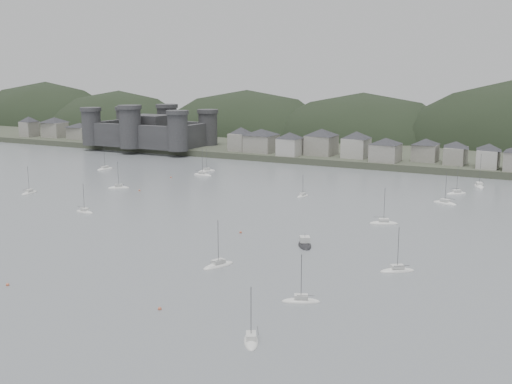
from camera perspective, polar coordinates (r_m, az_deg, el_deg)
The scene contains 9 objects.
ground at distance 130.56m, azimuth -15.74°, elevation -8.15°, with size 900.00×900.00×0.00m, color slate.
far_shore_land at distance 395.15m, azimuth 15.14°, elevation 4.73°, with size 900.00×250.00×3.00m, color #383D2D.
forested_ridge at distance 370.87m, azimuth 14.88°, elevation 2.36°, with size 851.55×103.94×102.57m.
castle at distance 339.90m, azimuth -9.72°, elevation 5.60°, with size 66.00×43.00×20.00m.
waterfront_town at distance 276.16m, azimuth 20.24°, elevation 3.39°, with size 451.48×28.46×12.92m.
sailboat_lead at distance 136.85m, azimuth 12.79°, elevation -7.03°, with size 7.60×6.45×10.44m.
moored_fleet at distance 183.35m, azimuth 1.99°, elevation -2.17°, with size 231.75×178.88×13.12m.
motor_launch_near at distance 153.07m, azimuth 4.48°, elevation -4.82°, with size 6.91×8.90×4.02m.
mooring_buoys at distance 171.86m, azimuth -9.18°, elevation -3.21°, with size 165.38×120.95×0.70m.
Camera 1 is at (86.43, -88.47, 41.83)m, focal length 43.75 mm.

